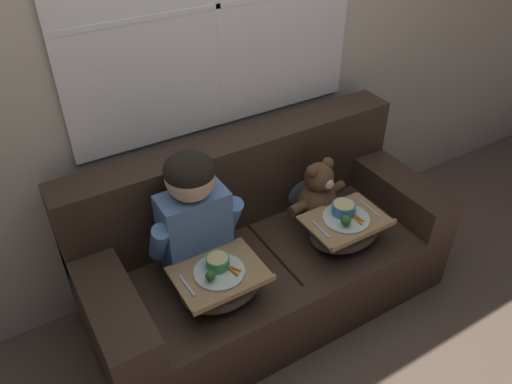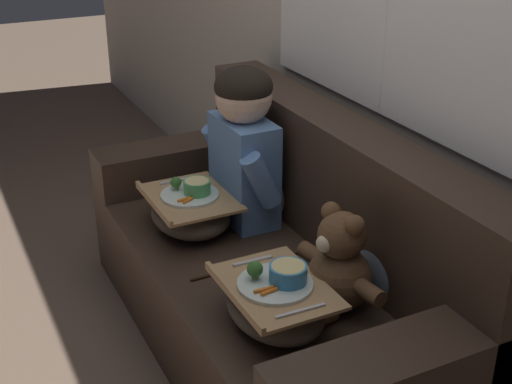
{
  "view_description": "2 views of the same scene",
  "coord_description": "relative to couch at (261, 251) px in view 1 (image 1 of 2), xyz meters",
  "views": [
    {
      "loc": [
        -1.07,
        -1.64,
        2.22
      ],
      "look_at": [
        -0.02,
        0.09,
        0.73
      ],
      "focal_mm": 35.0,
      "sensor_mm": 36.0,
      "label": 1
    },
    {
      "loc": [
        2.09,
        -1.09,
        1.81
      ],
      "look_at": [
        -0.01,
        -0.05,
        0.71
      ],
      "focal_mm": 50.0,
      "sensor_mm": 36.0,
      "label": 2
    }
  ],
  "objects": [
    {
      "name": "lap_tray_child",
      "position": [
        -0.37,
        -0.24,
        0.17
      ],
      "size": [
        0.41,
        0.33,
        0.22
      ],
      "color": "#473D33",
      "rests_on": "child_figure"
    },
    {
      "name": "ground_plane",
      "position": [
        0.0,
        -0.07,
        -0.33
      ],
      "size": [
        14.0,
        14.0,
        0.0
      ],
      "primitive_type": "plane",
      "color": "brown"
    },
    {
      "name": "lap_tray_teddy",
      "position": [
        0.37,
        -0.24,
        0.17
      ],
      "size": [
        0.42,
        0.31,
        0.23
      ],
      "color": "#473D33",
      "rests_on": "teddy_bear"
    },
    {
      "name": "throw_pillow_behind_child",
      "position": [
        -0.37,
        0.18,
        0.24
      ],
      "size": [
        0.33,
        0.16,
        0.34
      ],
      "color": "#C1B293",
      "rests_on": "couch"
    },
    {
      "name": "couch",
      "position": [
        0.0,
        0.0,
        0.0
      ],
      "size": [
        1.93,
        0.86,
        0.92
      ],
      "color": "#38281E",
      "rests_on": "ground_plane"
    },
    {
      "name": "teddy_bear",
      "position": [
        0.37,
        0.0,
        0.24
      ],
      "size": [
        0.4,
        0.28,
        0.37
      ],
      "color": "brown",
      "rests_on": "couch"
    },
    {
      "name": "child_figure",
      "position": [
        -0.37,
        0.01,
        0.44
      ],
      "size": [
        0.47,
        0.23,
        0.66
      ],
      "color": "#5B84BC",
      "rests_on": "couch"
    },
    {
      "name": "wall_back_with_window",
      "position": [
        0.0,
        0.44,
        0.98
      ],
      "size": [
        8.0,
        0.08,
        2.6
      ],
      "color": "beige",
      "rests_on": "ground_plane"
    },
    {
      "name": "throw_pillow_behind_teddy",
      "position": [
        0.37,
        0.18,
        0.24
      ],
      "size": [
        0.31,
        0.15,
        0.33
      ],
      "color": "slate",
      "rests_on": "couch"
    }
  ]
}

